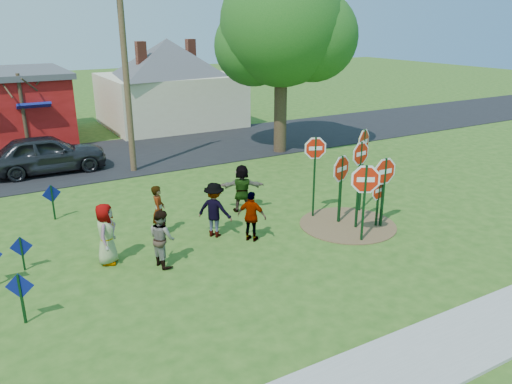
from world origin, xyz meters
TOP-DOWN VIEW (x-y plane):
  - ground at (0.00, 0.00)m, footprint 120.00×120.00m
  - sidewalk at (0.00, -7.20)m, footprint 22.00×1.80m
  - road at (0.00, 11.50)m, footprint 120.00×7.50m
  - dirt_patch at (4.50, -1.00)m, footprint 3.20×3.20m
  - cream_house at (5.50, 18.00)m, footprint 9.40×9.40m
  - stop_sign_a at (4.06, -2.18)m, footprint 1.03×0.65m
  - stop_sign_b at (3.94, 0.20)m, footprint 0.96×0.38m
  - stop_sign_c at (4.57, -1.32)m, footprint 1.02×0.21m
  - stop_sign_d at (5.69, -0.19)m, footprint 1.09×0.54m
  - stop_sign_e at (5.24, -1.55)m, footprint 0.91×0.22m
  - stop_sign_f at (5.36, -1.63)m, footprint 1.20×0.08m
  - stop_sign_g at (4.38, -0.67)m, footprint 1.15×0.36m
  - blue_diamond_a at (-5.50, -1.80)m, footprint 0.58×0.26m
  - blue_diamond_c at (-5.21, 0.94)m, footprint 0.57×0.13m
  - blue_diamond_d at (-3.88, 4.40)m, footprint 0.62×0.12m
  - person_a at (-3.10, 0.23)m, footprint 0.90×1.02m
  - person_b at (-1.19, 1.36)m, footprint 0.59×0.70m
  - person_c at (-1.81, -0.66)m, footprint 0.73×0.88m
  - person_d at (0.30, 0.42)m, footprint 1.22×1.29m
  - person_e at (1.13, -0.47)m, footprint 0.89×0.97m
  - person_f at (2.07, 1.91)m, footprint 1.65×1.12m
  - suv at (-3.18, 10.31)m, footprint 5.04×2.15m
  - utility_pole at (0.19, 8.73)m, footprint 2.00×0.91m
  - leafy_tree at (7.95, 8.39)m, footprint 6.52×5.95m
  - bare_tree_east at (-3.51, 14.49)m, footprint 1.80×1.80m

SIDE VIEW (x-z plane):
  - ground at x=0.00m, z-range 0.00..0.00m
  - dirt_patch at x=4.50m, z-range 0.00..0.03m
  - road at x=0.00m, z-range 0.00..0.04m
  - sidewalk at x=0.00m, z-range 0.00..0.08m
  - blue_diamond_c at x=-5.21m, z-range 0.11..1.10m
  - blue_diamond_a at x=-5.50m, z-range 0.15..1.39m
  - blue_diamond_d at x=-3.88m, z-range 0.15..1.40m
  - person_e at x=1.13m, z-range 0.00..1.59m
  - person_c at x=-1.81m, z-range 0.00..1.63m
  - person_b at x=-1.19m, z-range 0.00..1.64m
  - person_f at x=2.07m, z-range 0.00..1.71m
  - person_d at x=0.30m, z-range 0.00..1.75m
  - person_a at x=-3.10m, z-range 0.00..1.76m
  - suv at x=-3.18m, z-range 0.04..1.74m
  - stop_sign_e at x=5.24m, z-range 0.29..2.02m
  - stop_sign_g at x=4.38m, z-range 0.45..2.94m
  - stop_sign_f at x=5.36m, z-range 0.50..2.99m
  - stop_sign_a at x=4.06m, z-range 0.48..3.07m
  - stop_sign_c at x=4.57m, z-range 0.63..3.67m
  - stop_sign_b at x=3.94m, z-range 0.68..3.63m
  - stop_sign_d at x=5.69m, z-range 0.70..3.83m
  - bare_tree_east at x=-3.51m, z-range 0.59..4.61m
  - cream_house at x=5.50m, z-range -0.33..6.17m
  - utility_pole at x=0.19m, z-range 0.23..8.86m
  - leafy_tree at x=7.95m, z-range 1.33..10.60m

